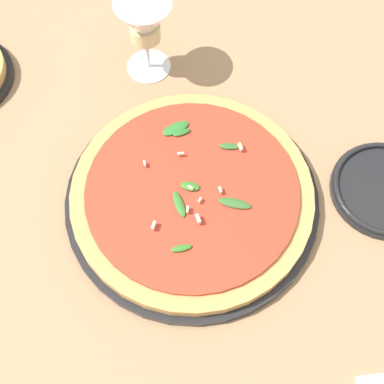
# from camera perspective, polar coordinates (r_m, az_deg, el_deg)

# --- Properties ---
(ground_plane) EXTENTS (6.00, 6.00, 0.00)m
(ground_plane) POSITION_cam_1_polar(r_m,az_deg,el_deg) (0.79, 0.73, -0.40)
(ground_plane) COLOR #9E7A56
(pizza_arugula_main) EXTENTS (0.37, 0.37, 0.05)m
(pizza_arugula_main) POSITION_cam_1_polar(r_m,az_deg,el_deg) (0.77, 0.00, -0.44)
(pizza_arugula_main) COLOR black
(pizza_arugula_main) RESTS_ON ground_plane
(wine_glass) EXTENTS (0.09, 0.09, 0.14)m
(wine_glass) POSITION_cam_1_polar(r_m,az_deg,el_deg) (0.86, -5.08, 17.36)
(wine_glass) COLOR white
(wine_glass) RESTS_ON ground_plane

